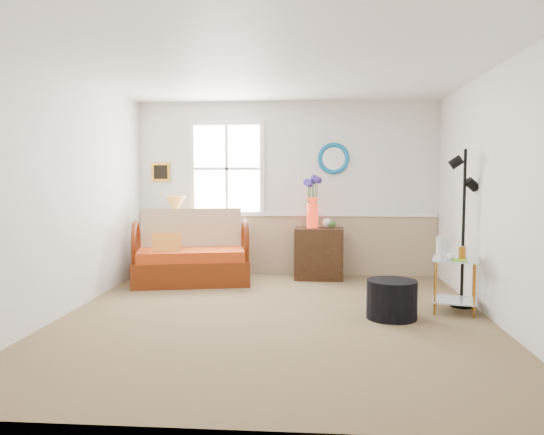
# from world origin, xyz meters

# --- Properties ---
(floor) EXTENTS (4.50, 5.00, 0.01)m
(floor) POSITION_xyz_m (0.00, 0.00, 0.00)
(floor) COLOR brown
(floor) RESTS_ON ground
(ceiling) EXTENTS (4.50, 5.00, 0.01)m
(ceiling) POSITION_xyz_m (0.00, 0.00, 2.60)
(ceiling) COLOR white
(ceiling) RESTS_ON walls
(walls) EXTENTS (4.51, 5.01, 2.60)m
(walls) POSITION_xyz_m (0.00, 0.00, 1.30)
(walls) COLOR silver
(walls) RESTS_ON floor
(wainscot) EXTENTS (4.46, 0.02, 0.90)m
(wainscot) POSITION_xyz_m (0.00, 2.48, 0.45)
(wainscot) COLOR tan
(wainscot) RESTS_ON walls
(chair_rail) EXTENTS (4.46, 0.04, 0.06)m
(chair_rail) POSITION_xyz_m (0.00, 2.47, 0.92)
(chair_rail) COLOR white
(chair_rail) RESTS_ON walls
(window) EXTENTS (1.14, 0.06, 1.44)m
(window) POSITION_xyz_m (-0.90, 2.47, 1.60)
(window) COLOR white
(window) RESTS_ON walls
(picture) EXTENTS (0.28, 0.03, 0.28)m
(picture) POSITION_xyz_m (-1.92, 2.48, 1.55)
(picture) COLOR orange
(picture) RESTS_ON walls
(mirror) EXTENTS (0.47, 0.07, 0.47)m
(mirror) POSITION_xyz_m (0.70, 2.48, 1.75)
(mirror) COLOR #067ABB
(mirror) RESTS_ON walls
(loveseat) EXTENTS (1.71, 1.19, 1.02)m
(loveseat) POSITION_xyz_m (-1.28, 1.72, 0.51)
(loveseat) COLOR maroon
(loveseat) RESTS_ON floor
(throw_pillow) EXTENTS (0.40, 0.22, 0.39)m
(throw_pillow) POSITION_xyz_m (-1.57, 1.51, 0.53)
(throw_pillow) COLOR #E45913
(throw_pillow) RESTS_ON loveseat
(lamp_stand) EXTENTS (0.46, 0.46, 0.64)m
(lamp_stand) POSITION_xyz_m (-1.64, 2.24, 0.32)
(lamp_stand) COLOR #372213
(lamp_stand) RESTS_ON floor
(table_lamp) EXTENTS (0.42, 0.42, 0.56)m
(table_lamp) POSITION_xyz_m (-1.62, 2.20, 0.91)
(table_lamp) COLOR #BB8433
(table_lamp) RESTS_ON lamp_stand
(potted_plant) EXTENTS (0.44, 0.45, 0.26)m
(potted_plant) POSITION_xyz_m (-1.50, 2.19, 0.77)
(potted_plant) COLOR #366A29
(potted_plant) RESTS_ON lamp_stand
(cabinet) EXTENTS (0.71, 0.48, 0.74)m
(cabinet) POSITION_xyz_m (0.49, 2.16, 0.37)
(cabinet) COLOR #372213
(cabinet) RESTS_ON floor
(flower_vase) EXTENTS (0.24, 0.24, 0.74)m
(flower_vase) POSITION_xyz_m (0.39, 2.19, 1.11)
(flower_vase) COLOR red
(flower_vase) RESTS_ON cabinet
(side_table) EXTENTS (0.57, 0.57, 0.59)m
(side_table) POSITION_xyz_m (1.95, 0.37, 0.30)
(side_table) COLOR #B36E21
(side_table) RESTS_ON floor
(tabletop_items) EXTENTS (0.38, 0.38, 0.23)m
(tabletop_items) POSITION_xyz_m (1.91, 0.36, 0.71)
(tabletop_items) COLOR silver
(tabletop_items) RESTS_ON side_table
(floor_lamp) EXTENTS (0.31, 0.31, 1.79)m
(floor_lamp) POSITION_xyz_m (2.10, 0.64, 0.90)
(floor_lamp) COLOR black
(floor_lamp) RESTS_ON floor
(ottoman) EXTENTS (0.68, 0.68, 0.40)m
(ottoman) POSITION_xyz_m (1.23, 0.06, 0.20)
(ottoman) COLOR black
(ottoman) RESTS_ON floor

